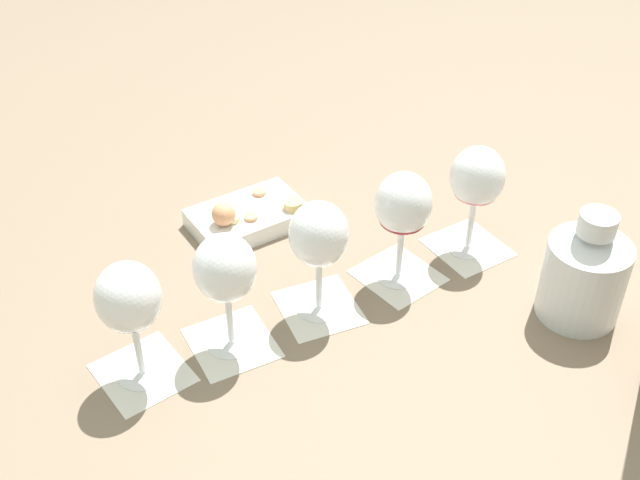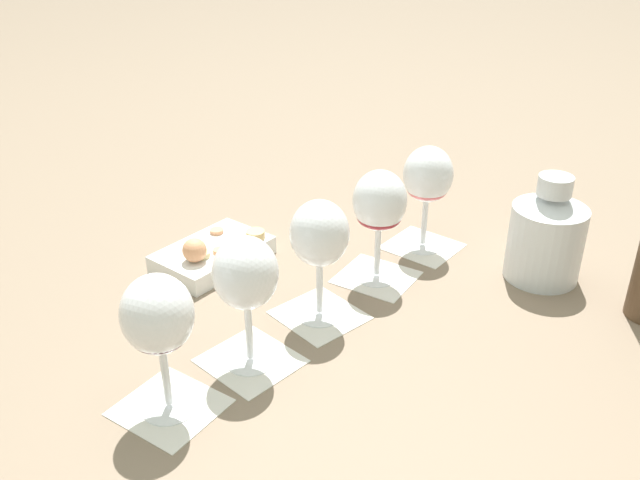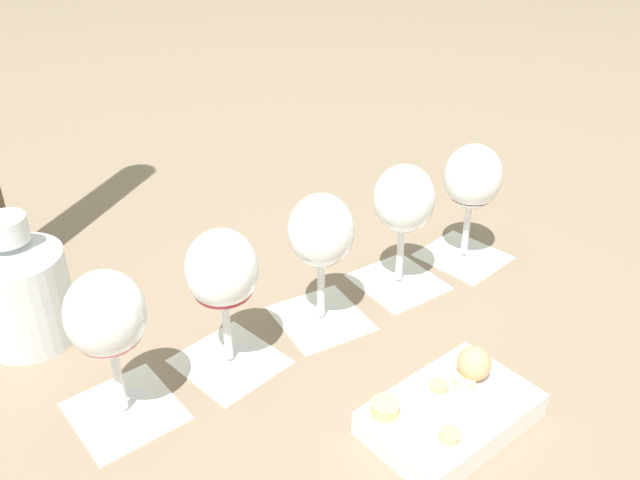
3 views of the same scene
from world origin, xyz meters
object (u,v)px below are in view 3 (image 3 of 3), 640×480
at_px(wine_glass_1, 222,276).
at_px(wine_glass_2, 317,236).
at_px(ceramic_vase, 21,288).
at_px(snack_dish, 452,410).
at_px(wine_glass_3, 404,205).
at_px(wine_glass_4, 472,182).
at_px(wine_glass_0, 107,321).

distance_m(wine_glass_1, wine_glass_2, 0.13).
xyz_separation_m(ceramic_vase, snack_dish, (-0.15, -0.47, -0.05)).
bearing_deg(wine_glass_3, wine_glass_1, 126.51).
bearing_deg(ceramic_vase, wine_glass_4, -73.13).
distance_m(wine_glass_1, ceramic_vase, 0.25).
distance_m(wine_glass_3, wine_glass_4, 0.12).
bearing_deg(snack_dish, wine_glass_4, -13.75).
bearing_deg(wine_glass_4, ceramic_vase, 106.87).
relative_size(wine_glass_3, wine_glass_4, 1.00).
xyz_separation_m(wine_glass_0, wine_glass_3, (0.23, -0.31, 0.00)).
bearing_deg(wine_glass_1, wine_glass_0, 126.67).
bearing_deg(wine_glass_0, wine_glass_3, -53.44).
relative_size(ceramic_vase, snack_dish, 0.80).
xyz_separation_m(wine_glass_0, snack_dish, (-0.02, -0.33, -0.10)).
height_order(ceramic_vase, snack_dish, ceramic_vase).
relative_size(wine_glass_0, wine_glass_4, 1.00).
height_order(wine_glass_3, ceramic_vase, wine_glass_3).
bearing_deg(wine_glass_4, snack_dish, 166.25).
distance_m(wine_glass_2, wine_glass_3, 0.13).
bearing_deg(wine_glass_3, wine_glass_2, 124.29).
bearing_deg(wine_glass_3, wine_glass_0, 126.56).
bearing_deg(wine_glass_2, wine_glass_4, -56.77).
distance_m(wine_glass_2, snack_dish, 0.24).
xyz_separation_m(wine_glass_1, wine_glass_3, (0.15, -0.21, 0.00)).
bearing_deg(wine_glass_2, ceramic_vase, 94.97).
height_order(wine_glass_1, wine_glass_3, same).
bearing_deg(wine_glass_4, wine_glass_2, 123.23).
distance_m(wine_glass_4, ceramic_vase, 0.57).
relative_size(wine_glass_1, ceramic_vase, 1.04).
height_order(wine_glass_4, ceramic_vase, wine_glass_4).
bearing_deg(snack_dish, wine_glass_1, 67.36).
bearing_deg(wine_glass_3, ceramic_vase, 103.04).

